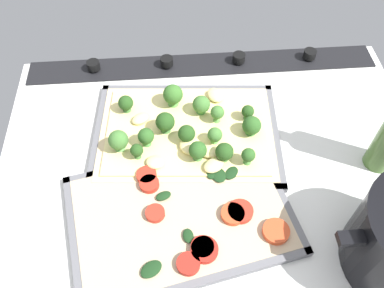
{
  "coord_description": "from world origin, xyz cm",
  "views": [
    {
      "loc": [
        7.66,
        39.32,
        61.49
      ],
      "look_at": [
        4.45,
        -2.4,
        5.91
      ],
      "focal_mm": 37.7,
      "sensor_mm": 36.0,
      "label": 1
    }
  ],
  "objects": [
    {
      "name": "baking_tray_front",
      "position": [
        5.01,
        -8.81,
        0.37
      ],
      "size": [
        37.18,
        27.89,
        1.3
      ],
      "color": "slate",
      "rests_on": "ground_plane"
    },
    {
      "name": "baking_tray_back",
      "position": [
        7.2,
        8.26,
        0.37
      ],
      "size": [
        40.62,
        31.39,
        1.3
      ],
      "color": "slate",
      "rests_on": "ground_plane"
    },
    {
      "name": "broccoli_pizza",
      "position": [
        5.0,
        -8.46,
        2.17
      ],
      "size": [
        34.6,
        25.32,
        6.11
      ],
      "color": "beige",
      "rests_on": "baking_tray_front"
    },
    {
      "name": "ground_plane",
      "position": [
        0.0,
        0.0,
        -1.5
      ],
      "size": [
        80.04,
        64.36,
        3.0
      ],
      "primitive_type": "cube",
      "color": "silver"
    },
    {
      "name": "veggie_pizza_back",
      "position": [
        6.48,
        8.58,
        1.12
      ],
      "size": [
        37.8,
        28.57,
        1.9
      ],
      "color": "tan",
      "rests_on": "baking_tray_back"
    },
    {
      "name": "stove_control_panel",
      "position": [
        0.0,
        -28.68,
        0.55
      ],
      "size": [
        76.84,
        7.0,
        2.6
      ],
      "color": "black",
      "rests_on": "ground_plane"
    }
  ]
}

